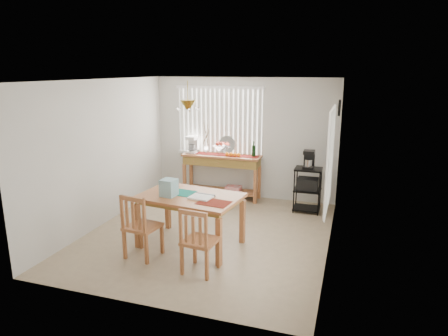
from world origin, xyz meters
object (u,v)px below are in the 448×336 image
(wire_cart, at_px, (308,186))
(chair_right, at_px, (199,241))
(cart_items, at_px, (309,160))
(dining_table, at_px, (190,201))
(sideboard, at_px, (222,166))
(chair_left, at_px, (141,227))

(wire_cart, height_order, chair_right, chair_right)
(cart_items, height_order, dining_table, cart_items)
(dining_table, relative_size, chair_right, 1.74)
(sideboard, height_order, chair_right, chair_right)
(wire_cart, relative_size, chair_right, 0.92)
(cart_items, distance_m, chair_right, 3.24)
(sideboard, distance_m, dining_table, 2.50)
(sideboard, height_order, wire_cart, sideboard)
(chair_left, bearing_deg, cart_items, 52.94)
(dining_table, xyz_separation_m, chair_right, (0.46, -0.81, -0.27))
(sideboard, bearing_deg, wire_cart, -9.51)
(sideboard, relative_size, cart_items, 4.71)
(sideboard, relative_size, dining_table, 1.02)
(cart_items, height_order, chair_right, cart_items)
(sideboard, xyz_separation_m, chair_right, (0.75, -3.29, -0.25))
(wire_cart, bearing_deg, chair_right, -110.79)
(sideboard, distance_m, chair_left, 3.13)
(wire_cart, relative_size, chair_left, 0.88)
(wire_cart, relative_size, dining_table, 0.53)
(dining_table, height_order, chair_right, chair_right)
(dining_table, distance_m, chair_right, 0.97)
(cart_items, relative_size, chair_right, 0.38)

